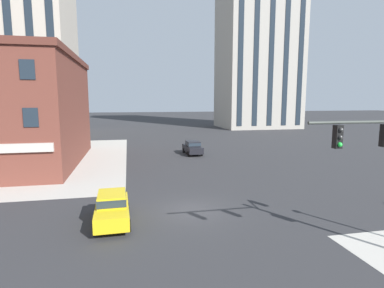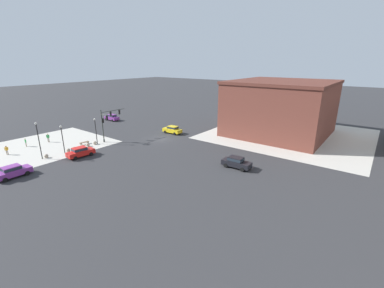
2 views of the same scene
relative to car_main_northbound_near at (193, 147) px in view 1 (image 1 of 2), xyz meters
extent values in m
plane|color=#2D2D30|center=(-4.19, -19.55, -0.92)|extent=(320.00, 320.00, 0.00)
cylinder|color=#383D38|center=(1.48, -27.21, 5.03)|extent=(5.52, 0.12, 0.12)
cube|color=black|center=(0.00, -27.21, 4.48)|extent=(0.28, 0.28, 0.90)
sphere|color=#282828|center=(0.00, -27.37, 4.76)|extent=(0.18, 0.18, 0.18)
sphere|color=#282828|center=(0.00, -27.37, 4.48)|extent=(0.18, 0.18, 0.18)
sphere|color=green|center=(0.00, -27.37, 4.20)|extent=(0.18, 0.18, 0.18)
cube|color=black|center=(0.00, 0.05, -0.22)|extent=(1.89, 4.45, 0.76)
cube|color=black|center=(0.00, -0.10, 0.46)|extent=(1.56, 2.16, 0.60)
cube|color=#232D38|center=(0.00, -0.10, 0.46)|extent=(1.60, 2.25, 0.40)
cylinder|color=black|center=(-0.88, 1.39, -0.60)|extent=(0.24, 0.65, 0.64)
cylinder|color=black|center=(0.79, 1.44, -0.60)|extent=(0.24, 0.65, 0.64)
cylinder|color=black|center=(-0.80, -1.34, -0.60)|extent=(0.24, 0.65, 0.64)
cylinder|color=black|center=(0.88, -1.29, -0.60)|extent=(0.24, 0.65, 0.64)
cube|color=gold|center=(-8.86, -20.61, -0.22)|extent=(1.89, 4.45, 0.76)
cube|color=gold|center=(-8.87, -20.46, 0.46)|extent=(1.56, 2.15, 0.60)
cube|color=#232D38|center=(-8.87, -20.46, 0.46)|extent=(1.59, 2.24, 0.40)
cylinder|color=black|center=(-7.99, -21.95, -0.60)|extent=(0.24, 0.65, 0.64)
cylinder|color=black|center=(-9.66, -22.00, -0.60)|extent=(0.24, 0.65, 0.64)
cylinder|color=black|center=(-8.07, -19.23, -0.60)|extent=(0.24, 0.65, 0.64)
cylinder|color=black|center=(-9.74, -19.27, -0.60)|extent=(0.24, 0.65, 0.64)
cube|color=#1E2833|center=(-15.26, -11.59, 4.54)|extent=(1.10, 0.08, 1.50)
cube|color=#1E2833|center=(-15.26, -11.59, 8.18)|extent=(1.10, 0.08, 1.50)
cube|color=#9E998E|center=(23.85, 35.54, 23.64)|extent=(18.10, 14.60, 49.11)
cube|color=#1E2833|center=(16.61, 28.19, 23.64)|extent=(1.20, 0.10, 47.15)
cube|color=#1E2833|center=(20.23, 28.19, 23.64)|extent=(1.20, 0.10, 47.15)
cube|color=#1E2833|center=(23.85, 28.19, 23.64)|extent=(1.20, 0.10, 47.15)
cube|color=#1E2833|center=(27.47, 28.19, 23.64)|extent=(1.20, 0.10, 47.15)
cube|color=#1E2833|center=(31.09, 28.19, 23.64)|extent=(1.20, 0.10, 47.15)
camera|label=1|loc=(-7.86, -37.57, 5.87)|focal=28.87mm
camera|label=2|loc=(32.84, 16.49, 14.48)|focal=24.10mm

